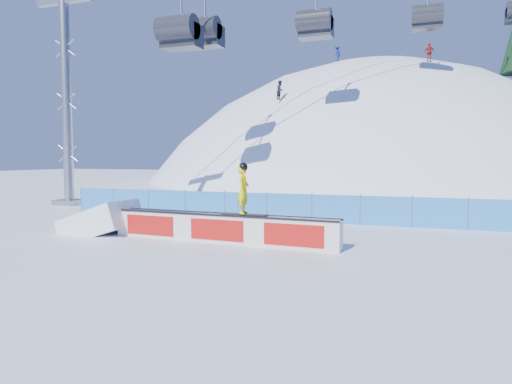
% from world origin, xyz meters
% --- Properties ---
extents(ground, '(160.00, 160.00, 0.00)m').
position_xyz_m(ground, '(0.00, 0.00, 0.00)').
color(ground, white).
rests_on(ground, ground).
extents(snow_hill, '(64.00, 64.00, 64.00)m').
position_xyz_m(snow_hill, '(0.00, 42.00, -18.00)').
color(snow_hill, white).
rests_on(snow_hill, ground).
extents(safety_fence, '(22.05, 0.05, 1.30)m').
position_xyz_m(safety_fence, '(0.00, 4.50, 0.60)').
color(safety_fence, '#2779C8').
rests_on(safety_fence, ground).
extents(rail_box, '(7.88, 0.98, 0.94)m').
position_xyz_m(rail_box, '(-0.76, -0.96, 0.46)').
color(rail_box, silver).
rests_on(rail_box, ground).
extents(snow_ramp, '(2.82, 1.85, 1.70)m').
position_xyz_m(snow_ramp, '(-5.67, -0.69, 0.00)').
color(snow_ramp, white).
rests_on(snow_ramp, ground).
extents(snowboarder, '(1.58, 0.58, 1.63)m').
position_xyz_m(snowboarder, '(0.06, -1.00, 1.75)').
color(snowboarder, black).
rests_on(snowboarder, rail_box).
extents(distant_skiers, '(20.17, 13.45, 7.18)m').
position_xyz_m(distant_skiers, '(1.15, 30.68, 11.26)').
color(distant_skiers, black).
rests_on(distant_skiers, ground).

